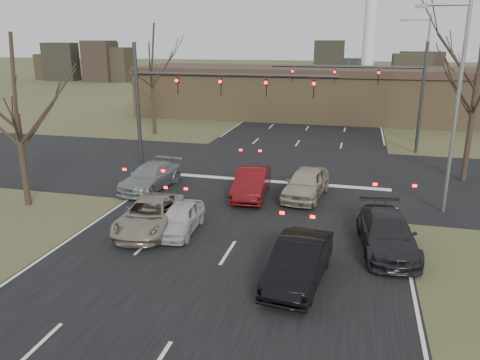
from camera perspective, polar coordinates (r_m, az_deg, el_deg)
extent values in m
plane|color=#3E4826|center=(16.26, -4.43, -13.33)|extent=(360.00, 360.00, 0.00)
cube|color=black|center=(73.89, 10.73, 10.18)|extent=(14.00, 300.00, 0.02)
cube|color=black|center=(29.80, 4.75, 0.89)|extent=(200.00, 14.00, 0.02)
cube|color=brown|center=(51.69, 11.41, 9.97)|extent=(42.00, 10.00, 4.60)
cube|color=#38281E|center=(51.46, 11.58, 12.89)|extent=(42.40, 10.40, 0.70)
cylinder|color=silver|center=(133.59, 15.77, 20.00)|extent=(3.20, 3.20, 34.00)
cylinder|color=#383A3D|center=(29.68, -12.31, 8.37)|extent=(0.24, 0.24, 8.00)
cylinder|color=#383A3D|center=(27.31, -0.96, 12.70)|extent=(12.00, 0.18, 0.18)
imported|color=black|center=(28.42, -7.58, 11.30)|extent=(0.16, 0.20, 1.00)
imported|color=black|center=(27.55, -2.32, 11.26)|extent=(0.16, 0.20, 1.00)
imported|color=black|center=(26.92, 3.24, 11.12)|extent=(0.16, 0.20, 1.00)
imported|color=black|center=(26.54, 9.00, 10.86)|extent=(0.16, 0.20, 1.00)
cylinder|color=#383A3D|center=(36.79, 21.25, 9.19)|extent=(0.24, 0.24, 8.00)
cylinder|color=#383A3D|center=(36.36, 12.79, 13.32)|extent=(11.00, 0.18, 0.18)
imported|color=black|center=(36.41, 16.50, 11.95)|extent=(0.16, 0.20, 1.00)
imported|color=black|center=(36.44, 11.45, 12.30)|extent=(0.16, 0.20, 1.00)
imported|color=black|center=(36.74, 6.44, 12.55)|extent=(0.16, 0.20, 1.00)
cylinder|color=gray|center=(23.90, 24.87, 7.69)|extent=(0.18, 0.18, 10.00)
cylinder|color=gray|center=(23.58, 23.79, 18.99)|extent=(2.00, 0.12, 0.12)
cube|color=gray|center=(23.45, 21.23, 19.15)|extent=(0.50, 0.25, 0.15)
cylinder|color=gray|center=(40.71, 21.50, 11.22)|extent=(0.18, 0.18, 10.00)
cylinder|color=gray|center=(40.50, 20.75, 17.82)|extent=(2.00, 0.12, 0.12)
cube|color=gray|center=(40.42, 19.27, 17.89)|extent=(0.50, 0.25, 0.15)
cylinder|color=black|center=(30.39, 26.25, 5.62)|extent=(0.32, 0.32, 6.33)
cylinder|color=black|center=(25.81, -24.98, 2.19)|extent=(0.32, 0.32, 4.68)
cylinder|color=black|center=(42.52, -10.52, 9.03)|extent=(0.32, 0.32, 5.23)
cylinder|color=black|center=(49.72, 26.49, 8.50)|extent=(0.32, 0.32, 4.95)
imported|color=gray|center=(21.15, -10.90, -4.18)|extent=(2.83, 5.18, 1.38)
imported|color=#BBBBBD|center=(20.70, -7.30, -4.65)|extent=(1.66, 3.76, 1.26)
imported|color=black|center=(16.57, 7.19, -9.82)|extent=(2.10, 4.77, 1.53)
imported|color=black|center=(19.65, 17.51, -6.23)|extent=(2.60, 5.22, 1.45)
imported|color=gray|center=(26.88, -10.84, 0.40)|extent=(2.46, 5.01, 1.40)
imported|color=#540C0F|center=(25.08, 1.43, -0.35)|extent=(1.94, 4.71, 1.52)
imported|color=#B2A390|center=(25.14, 8.05, -0.39)|extent=(2.48, 4.86, 1.59)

